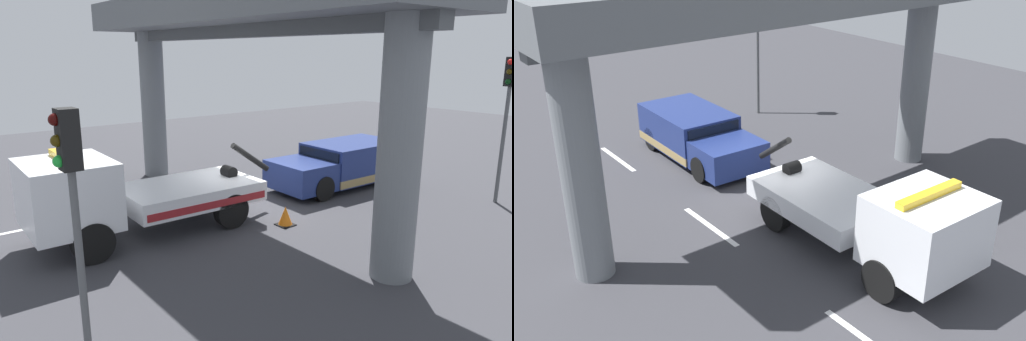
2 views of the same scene
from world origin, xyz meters
TOP-DOWN VIEW (x-y plane):
  - ground_plane at (0.00, 0.00)m, footprint 60.00×40.00m
  - lane_stripe_west at (-6.00, -2.35)m, footprint 2.60×0.16m
  - lane_stripe_mid at (0.00, -2.35)m, footprint 2.60×0.16m
  - tow_truck_white at (3.92, -0.02)m, footprint 7.28×2.53m
  - towed_van_green at (-4.49, 0.00)m, footprint 5.24×2.31m
  - overpass_structure at (0.19, 0.00)m, footprint 3.60×13.46m
  - traffic_light_near at (-6.98, 4.56)m, footprint 0.39×0.32m
  - traffic_cone_orange at (-0.06, 1.90)m, footprint 0.47×0.47m

SIDE VIEW (x-z plane):
  - ground_plane at x=0.00m, z-range -0.10..0.00m
  - lane_stripe_west at x=-6.00m, z-range 0.00..0.01m
  - lane_stripe_mid at x=0.00m, z-range 0.00..0.01m
  - traffic_cone_orange at x=-0.06m, z-range -0.02..0.54m
  - towed_van_green at x=-4.49m, z-range -0.01..1.57m
  - tow_truck_white at x=3.92m, z-range -0.03..2.43m
  - traffic_light_near at x=-6.98m, z-range 1.06..5.75m
  - overpass_structure at x=0.19m, z-range 2.23..8.76m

